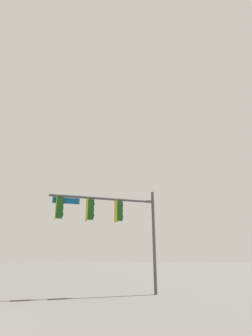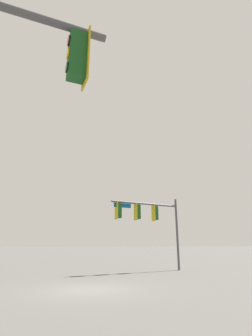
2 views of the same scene
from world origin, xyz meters
The scene contains 2 objects.
ground_plane centered at (0.00, 0.00, 0.00)m, with size 400.00×400.00×0.00m, color #514F4C.
signal_pole_near centered at (-5.66, -6.60, 4.18)m, with size 6.02×1.41×5.67m.
Camera 2 is at (2.22, 12.82, 2.00)m, focal length 28.00 mm.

